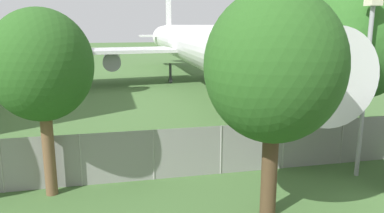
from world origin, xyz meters
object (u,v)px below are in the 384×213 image
object	(u,v)px
tree_left_of_cabin	(41,66)
airplane	(195,45)
tree_behind_benches	(274,67)
tree_near_hangar	(357,37)

from	to	relation	value
tree_left_of_cabin	airplane	bearing A→B (deg)	65.49
tree_left_of_cabin	tree_behind_benches	xyz separation A→B (m)	(6.50, -2.83, 0.12)
tree_near_hangar	tree_left_of_cabin	world-z (taller)	tree_near_hangar
tree_behind_benches	tree_near_hangar	bearing A→B (deg)	37.89
airplane	tree_left_of_cabin	xyz separation A→B (m)	(-9.92, -21.75, 0.61)
tree_near_hangar	tree_left_of_cabin	distance (m)	12.31
tree_near_hangar	tree_left_of_cabin	xyz separation A→B (m)	(-12.18, -1.59, -0.76)
tree_near_hangar	tree_behind_benches	size ratio (longest dim) A/B	1.17
tree_left_of_cabin	tree_behind_benches	distance (m)	7.09
tree_left_of_cabin	tree_behind_benches	world-z (taller)	tree_behind_benches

